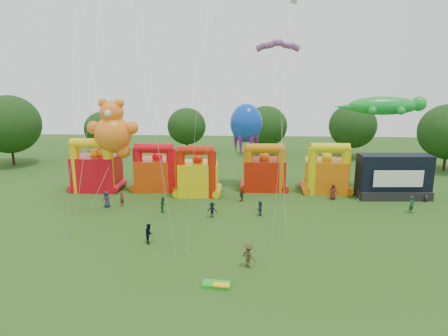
# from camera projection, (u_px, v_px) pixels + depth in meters

# --- Properties ---
(ground) EXTENTS (160.00, 160.00, 0.00)m
(ground) POSITION_uv_depth(u_px,v_px,m) (183.00, 308.00, 26.49)
(ground) COLOR #294C15
(ground) RESTS_ON ground
(tree_ring) EXTENTS (120.10, 122.17, 12.07)m
(tree_ring) POSITION_uv_depth(u_px,v_px,m) (165.00, 215.00, 25.74)
(tree_ring) COLOR #352314
(tree_ring) RESTS_ON ground
(bouncy_castle_0) EXTENTS (5.79, 4.67, 7.28)m
(bouncy_castle_0) POSITION_uv_depth(u_px,v_px,m) (96.00, 170.00, 53.58)
(bouncy_castle_0) COLOR red
(bouncy_castle_0) RESTS_ON ground
(bouncy_castle_1) EXTENTS (6.00, 4.94, 6.59)m
(bouncy_castle_1) POSITION_uv_depth(u_px,v_px,m) (157.00, 171.00, 53.97)
(bouncy_castle_1) COLOR #D13D0B
(bouncy_castle_1) RESTS_ON ground
(bouncy_castle_2) EXTENTS (5.51, 4.61, 6.68)m
(bouncy_castle_2) POSITION_uv_depth(u_px,v_px,m) (198.00, 176.00, 51.41)
(bouncy_castle_2) COLOR yellow
(bouncy_castle_2) RESTS_ON ground
(bouncy_castle_3) EXTENTS (5.57, 4.50, 6.54)m
(bouncy_castle_3) POSITION_uv_depth(u_px,v_px,m) (264.00, 172.00, 53.87)
(bouncy_castle_3) COLOR red
(bouncy_castle_3) RESTS_ON ground
(bouncy_castle_4) EXTENTS (6.06, 5.12, 6.80)m
(bouncy_castle_4) POSITION_uv_depth(u_px,v_px,m) (326.00, 173.00, 52.74)
(bouncy_castle_4) COLOR orange
(bouncy_castle_4) RESTS_ON ground
(stage_trailer) EXTENTS (9.00, 3.83, 5.56)m
(stage_trailer) POSITION_uv_depth(u_px,v_px,m) (394.00, 177.00, 50.20)
(stage_trailer) COLOR black
(stage_trailer) RESTS_ON ground
(teddy_bear_kite) EXTENTS (6.70, 8.18, 12.41)m
(teddy_bear_kite) POSITION_uv_depth(u_px,v_px,m) (111.00, 141.00, 51.25)
(teddy_bear_kite) COLOR orange
(teddy_bear_kite) RESTS_ON ground
(gecko_kite) EXTENTS (11.86, 7.30, 12.66)m
(gecko_kite) POSITION_uv_depth(u_px,v_px,m) (374.00, 142.00, 51.26)
(gecko_kite) COLOR green
(gecko_kite) RESTS_ON ground
(octopus_kite) EXTENTS (5.23, 7.87, 11.58)m
(octopus_kite) POSITION_uv_depth(u_px,v_px,m) (241.00, 147.00, 53.65)
(octopus_kite) COLOR #0C41C1
(octopus_kite) RESTS_ON ground
(parafoil_kites) EXTENTS (23.21, 16.25, 30.09)m
(parafoil_kites) POSITION_uv_depth(u_px,v_px,m) (136.00, 95.00, 38.98)
(parafoil_kites) COLOR red
(parafoil_kites) RESTS_ON ground
(diamond_kites) EXTENTS (21.67, 15.36, 38.23)m
(diamond_kites) POSITION_uv_depth(u_px,v_px,m) (194.00, 62.00, 37.83)
(diamond_kites) COLOR red
(diamond_kites) RESTS_ON ground
(folded_kite_bundle) EXTENTS (2.10, 1.27, 0.31)m
(folded_kite_bundle) POSITION_uv_depth(u_px,v_px,m) (217.00, 284.00, 29.16)
(folded_kite_bundle) COLOR green
(folded_kite_bundle) RESTS_ON ground
(spectator_0) EXTENTS (1.08, 0.87, 1.92)m
(spectator_0) POSITION_uv_depth(u_px,v_px,m) (107.00, 199.00, 46.76)
(spectator_0) COLOR #2D2843
(spectator_0) RESTS_ON ground
(spectator_1) EXTENTS (0.68, 0.73, 1.67)m
(spectator_1) POSITION_uv_depth(u_px,v_px,m) (122.00, 199.00, 47.18)
(spectator_1) COLOR #5A2519
(spectator_1) RESTS_ON ground
(spectator_2) EXTENTS (0.92, 1.03, 1.74)m
(spectator_2) POSITION_uv_depth(u_px,v_px,m) (163.00, 205.00, 45.06)
(spectator_2) COLOR #1B4520
(spectator_2) RESTS_ON ground
(spectator_3) EXTENTS (1.18, 0.78, 1.71)m
(spectator_3) POSITION_uv_depth(u_px,v_px,m) (212.00, 210.00, 43.36)
(spectator_3) COLOR black
(spectator_3) RESTS_ON ground
(spectator_4) EXTENTS (0.91, 1.04, 1.68)m
(spectator_4) POSITION_uv_depth(u_px,v_px,m) (242.00, 195.00, 49.00)
(spectator_4) COLOR #402F19
(spectator_4) RESTS_ON ground
(spectator_5) EXTENTS (0.74, 1.60, 1.66)m
(spectator_5) POSITION_uv_depth(u_px,v_px,m) (260.00, 208.00, 44.01)
(spectator_5) COLOR #292E44
(spectator_5) RESTS_ON ground
(spectator_6) EXTENTS (1.06, 0.79, 1.97)m
(spectator_6) POSITION_uv_depth(u_px,v_px,m) (333.00, 192.00, 49.76)
(spectator_6) COLOR #571B19
(spectator_6) RESTS_ON ground
(spectator_7) EXTENTS (0.83, 0.84, 1.96)m
(spectator_7) POSITION_uv_depth(u_px,v_px,m) (412.00, 205.00, 44.74)
(spectator_7) COLOR #173A29
(spectator_7) RESTS_ON ground
(spectator_8) EXTENTS (0.89, 1.04, 1.86)m
(spectator_8) POSITION_uv_depth(u_px,v_px,m) (149.00, 233.00, 36.66)
(spectator_8) COLOR black
(spectator_8) RESTS_ON ground
(spectator_9) EXTENTS (1.43, 1.40, 1.97)m
(spectator_9) POSITION_uv_depth(u_px,v_px,m) (249.00, 255.00, 31.97)
(spectator_9) COLOR #47371C
(spectator_9) RESTS_ON ground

